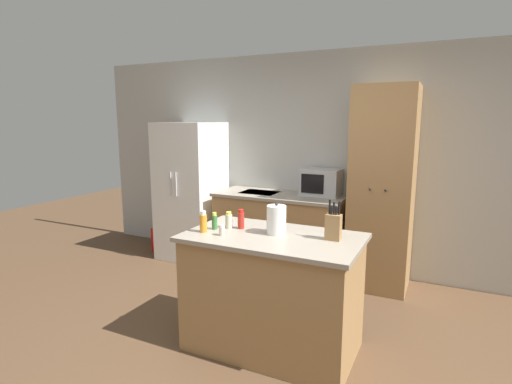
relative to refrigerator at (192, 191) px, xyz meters
The scene contains 15 objects.
ground_plane 2.92m from the refrigerator, 44.00° to the right, with size 14.00×14.00×0.00m, color brown.
wall_back 2.08m from the refrigerator, 11.12° to the left, with size 7.20×0.06×2.60m.
refrigerator is the anchor object (origin of this frame).
back_counter 1.31m from the refrigerator, ahead, with size 1.55×0.67×0.93m.
pantry_cabinet 2.42m from the refrigerator, ahead, with size 0.63×0.63×2.16m.
kitchen_island 2.47m from the refrigerator, 40.37° to the right, with size 1.35×0.79×0.93m.
microwave 1.72m from the refrigerator, ahead, with size 0.44×0.33×0.31m.
knife_block 2.74m from the refrigerator, 32.93° to the right, with size 0.11×0.08×0.30m.
spice_bottle_tall_dark 2.11m from the refrigerator, 46.79° to the right, with size 0.06×0.06×0.13m.
spice_bottle_short_red 2.18m from the refrigerator, 52.59° to the right, with size 0.06×0.06×0.17m.
spice_bottle_amber_oil 2.16m from the refrigerator, 44.40° to the right, with size 0.05×0.05×0.16m.
spice_bottle_green_herb 2.12m from the refrigerator, 50.02° to the right, with size 0.04×0.04×0.14m.
spice_bottle_pale_salt 2.31m from the refrigerator, 49.32° to the right, with size 0.05×0.05×0.08m.
kettle 2.41m from the refrigerator, 39.35° to the right, with size 0.15×0.15×0.25m.
fire_extinguisher 0.92m from the refrigerator, behind, with size 0.12×0.12×0.38m.
Camera 1 is at (1.02, -2.35, 1.80)m, focal length 28.00 mm.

